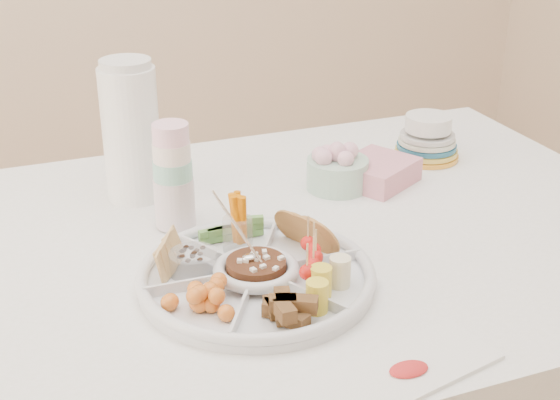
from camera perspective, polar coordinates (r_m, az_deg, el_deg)
name	(u,v)px	position (r m, az deg, el deg)	size (l,w,h in m)	color
dining_table	(273,400)	(1.64, -0.52, -14.44)	(1.52, 1.02, 0.76)	white
party_tray	(256,273)	(1.26, -1.75, -5.37)	(0.38, 0.38, 0.04)	silver
bean_dip	(256,269)	(1.26, -1.76, -5.08)	(0.10, 0.10, 0.04)	brown
tortillas	(306,233)	(1.34, 1.94, -2.43)	(0.10, 0.10, 0.06)	#AA7A37
carrot_cucumber	(232,217)	(1.35, -3.50, -1.23)	(0.10, 0.10, 0.09)	#D96B00
pita_raisins	(178,255)	(1.28, -7.48, -3.98)	(0.11, 0.11, 0.06)	#E19D5A
cherries	(198,299)	(1.18, -6.01, -7.22)	(0.12, 0.12, 0.05)	orange
granola_chunks	(284,307)	(1.15, 0.29, -7.87)	(0.11, 0.11, 0.05)	brown
banana_tomato	(337,260)	(1.23, 4.20, -4.43)	(0.11, 0.11, 0.09)	#F8E38B
cup_stack	(173,175)	(1.43, -7.83, 1.80)	(0.07, 0.07, 0.21)	#B8C0B5
thermos	(131,129)	(1.55, -10.87, 5.10)	(0.11, 0.11, 0.29)	white
flower_bowl	(338,167)	(1.60, 4.23, 2.45)	(0.13, 0.13, 0.10)	silver
napkin_stack	(377,172)	(1.65, 7.12, 2.06)	(0.15, 0.13, 0.05)	pink
plate_stack	(427,139)	(1.79, 10.71, 4.43)	(0.15, 0.15, 0.09)	#FAC363
placemat	(389,378)	(1.08, 7.96, -12.76)	(0.33, 0.11, 0.01)	silver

